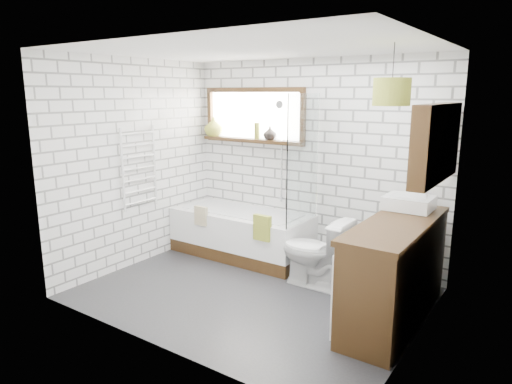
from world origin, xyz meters
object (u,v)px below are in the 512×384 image
Objects in this scene: basin at (409,203)px; toilet at (315,252)px; vanity at (395,271)px; pendant at (392,92)px; bathtub at (242,233)px.

basin is 1.12m from toilet.
pendant reaches higher than vanity.
toilet reaches higher than bathtub.
bathtub is at bearing 176.81° from basin.
bathtub is 2.30× the size of toilet.
vanity is at bearing 74.42° from toilet.
vanity is 1.00m from toilet.
pendant reaches higher than toilet.
vanity is 3.72× the size of basin.
pendant is at bearing -93.63° from basin.
vanity is at bearing 50.29° from pendant.
bathtub is 4.02× the size of basin.
toilet is (-0.96, 0.27, -0.09)m from vanity.
toilet is at bearing -15.60° from bathtub.
pendant is (-0.04, -0.62, 1.08)m from basin.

